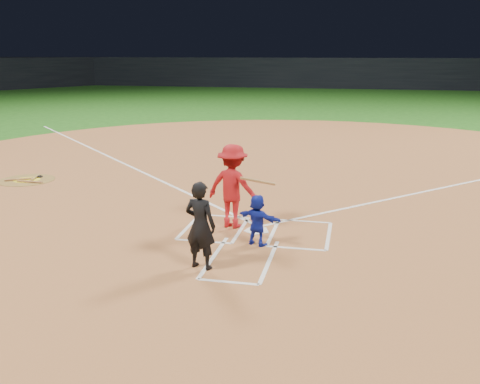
% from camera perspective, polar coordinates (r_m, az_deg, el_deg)
% --- Properties ---
extents(ground, '(120.00, 120.00, 0.00)m').
position_cam_1_polar(ground, '(11.99, 1.81, -4.22)').
color(ground, '#1C5515').
rests_on(ground, ground).
extents(home_plate_dirt, '(28.00, 28.00, 0.01)m').
position_cam_1_polar(home_plate_dirt, '(17.71, 5.28, 2.02)').
color(home_plate_dirt, '#9B5D32').
rests_on(home_plate_dirt, ground).
extents(stadium_wall_far, '(80.00, 1.20, 3.20)m').
position_cam_1_polar(stadium_wall_far, '(59.24, 10.34, 12.36)').
color(stadium_wall_far, black).
rests_on(stadium_wall_far, ground).
extents(home_plate, '(0.60, 0.60, 0.02)m').
position_cam_1_polar(home_plate, '(11.99, 1.81, -4.13)').
color(home_plate, white).
rests_on(home_plate, home_plate_dirt).
extents(on_deck_circle, '(1.70, 1.70, 0.01)m').
position_cam_1_polar(on_deck_circle, '(17.92, -21.79, 1.20)').
color(on_deck_circle, brown).
rests_on(on_deck_circle, home_plate_dirt).
extents(on_deck_logo, '(0.80, 0.80, 0.00)m').
position_cam_1_polar(on_deck_logo, '(17.92, -21.80, 1.22)').
color(on_deck_logo, yellow).
rests_on(on_deck_logo, on_deck_circle).
extents(on_deck_bat_a, '(0.28, 0.83, 0.06)m').
position_cam_1_polar(on_deck_bat_a, '(18.03, -20.98, 1.48)').
color(on_deck_bat_a, olive).
rests_on(on_deck_bat_a, on_deck_circle).
extents(on_deck_bat_b, '(0.75, 0.49, 0.06)m').
position_cam_1_polar(on_deck_bat_b, '(17.94, -22.51, 1.26)').
color(on_deck_bat_b, brown).
rests_on(on_deck_bat_b, on_deck_circle).
extents(on_deck_bat_c, '(0.84, 0.06, 0.06)m').
position_cam_1_polar(on_deck_bat_c, '(17.50, -21.52, 1.04)').
color(on_deck_bat_c, '#986237').
rests_on(on_deck_bat_c, on_deck_circle).
extents(bat_weight_donut, '(0.19, 0.19, 0.05)m').
position_cam_1_polar(bat_weight_donut, '(18.13, -20.59, 1.56)').
color(bat_weight_donut, black).
rests_on(bat_weight_donut, on_deck_circle).
extents(catcher, '(1.04, 0.68, 1.07)m').
position_cam_1_polar(catcher, '(11.00, 1.86, -2.99)').
color(catcher, '#1424A8').
rests_on(catcher, home_plate_dirt).
extents(umpire, '(0.68, 0.52, 1.65)m').
position_cam_1_polar(umpire, '(9.77, -4.25, -3.57)').
color(umpire, black).
rests_on(umpire, home_plate_dirt).
extents(chalk_markings, '(28.35, 17.32, 0.01)m').
position_cam_1_polar(chalk_markings, '(17.02, 4.99, 1.53)').
color(chalk_markings, white).
rests_on(chalk_markings, home_plate_dirt).
extents(batter_at_plate, '(1.64, 0.97, 1.90)m').
position_cam_1_polar(batter_at_plate, '(12.02, -0.77, 0.62)').
color(batter_at_plate, '#A81216').
rests_on(batter_at_plate, home_plate_dirt).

